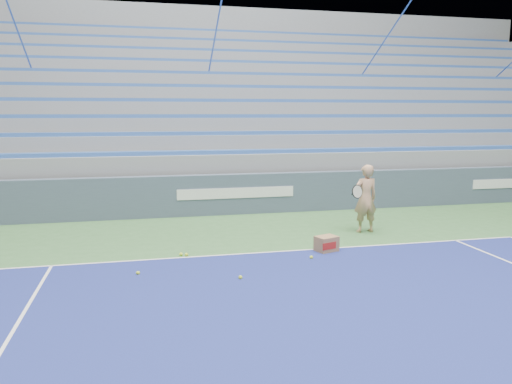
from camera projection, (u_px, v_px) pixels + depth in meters
sponsor_barrier at (235, 194)px, 13.67m from camera, size 30.00×0.32×1.10m
bleachers at (208, 123)px, 18.89m from camera, size 31.00×9.15×7.30m
tennis_player at (365, 199)px, 11.49m from camera, size 0.90×0.82×1.58m
ball_box at (326, 244)px, 9.95m from camera, size 0.50×0.44×0.31m
tennis_ball_0 at (138, 273)px, 8.52m from camera, size 0.07×0.07×0.07m
tennis_ball_1 at (181, 254)px, 9.67m from camera, size 0.07×0.07×0.07m
tennis_ball_2 at (240, 277)px, 8.30m from camera, size 0.07×0.07×0.07m
tennis_ball_3 at (311, 257)px, 9.45m from camera, size 0.07×0.07×0.07m
tennis_ball_4 at (186, 255)px, 9.63m from camera, size 0.07×0.07×0.07m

